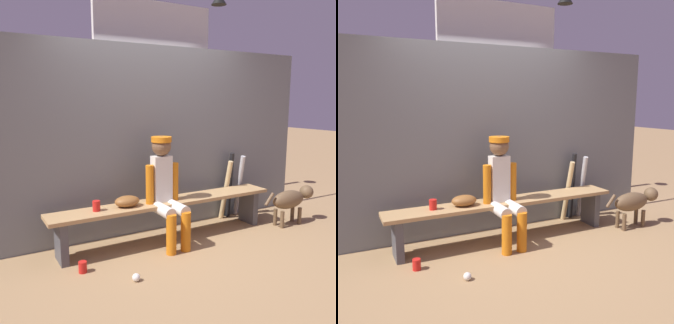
% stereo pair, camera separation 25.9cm
% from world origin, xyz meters
% --- Properties ---
extents(ground_plane, '(30.00, 30.00, 0.00)m').
position_xyz_m(ground_plane, '(0.00, 0.00, 0.00)').
color(ground_plane, '#9E7A51').
extents(chainlink_fence, '(4.63, 0.03, 2.26)m').
position_xyz_m(chainlink_fence, '(0.00, 0.39, 1.13)').
color(chainlink_fence, slate).
rests_on(chainlink_fence, ground_plane).
extents(dugout_bench, '(2.77, 0.36, 0.48)m').
position_xyz_m(dugout_bench, '(0.00, 0.00, 0.38)').
color(dugout_bench, tan).
rests_on(dugout_bench, ground_plane).
extents(player_seated, '(0.41, 0.55, 1.22)m').
position_xyz_m(player_seated, '(-0.08, -0.11, 0.67)').
color(player_seated, silver).
rests_on(player_seated, ground_plane).
extents(baseball_glove, '(0.28, 0.20, 0.12)m').
position_xyz_m(baseball_glove, '(-0.51, 0.00, 0.54)').
color(baseball_glove, brown).
rests_on(baseball_glove, dugout_bench).
extents(bat_wood_natural, '(0.08, 0.23, 0.83)m').
position_xyz_m(bat_wood_natural, '(1.03, 0.23, 0.41)').
color(bat_wood_natural, tan).
rests_on(bat_wood_natural, ground_plane).
extents(bat_aluminum_black, '(0.07, 0.14, 0.91)m').
position_xyz_m(bat_aluminum_black, '(1.15, 0.30, 0.46)').
color(bat_aluminum_black, black).
rests_on(bat_aluminum_black, ground_plane).
extents(bat_aluminum_silver, '(0.10, 0.24, 0.87)m').
position_xyz_m(bat_aluminum_silver, '(1.29, 0.27, 0.44)').
color(bat_aluminum_silver, '#B7B7BC').
rests_on(bat_aluminum_silver, ground_plane).
extents(baseball, '(0.07, 0.07, 0.07)m').
position_xyz_m(baseball, '(-0.75, -0.73, 0.04)').
color(baseball, white).
rests_on(baseball, ground_plane).
extents(cup_on_ground, '(0.08, 0.08, 0.11)m').
position_xyz_m(cup_on_ground, '(-1.12, -0.33, 0.06)').
color(cup_on_ground, red).
rests_on(cup_on_ground, ground_plane).
extents(cup_on_bench, '(0.08, 0.08, 0.11)m').
position_xyz_m(cup_on_bench, '(-0.85, 0.01, 0.53)').
color(cup_on_bench, red).
rests_on(cup_on_bench, dugout_bench).
extents(scoreboard, '(2.13, 0.27, 3.26)m').
position_xyz_m(scoreboard, '(0.61, 1.35, 2.27)').
color(scoreboard, '#3F3F42').
rests_on(scoreboard, ground_plane).
extents(dog, '(0.84, 0.20, 0.49)m').
position_xyz_m(dog, '(1.68, -0.33, 0.34)').
color(dog, brown).
rests_on(dog, ground_plane).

